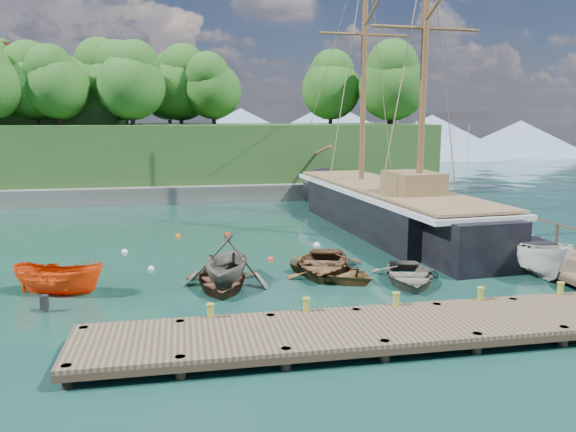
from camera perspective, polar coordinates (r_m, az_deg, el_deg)
The scene contains 26 objects.
ground at distance 23.12m, azimuth 1.50°, elevation -6.71°, with size 160.00×160.00×0.00m, color #173A30.
dock_near at distance 17.70m, azimuth 12.58°, elevation -10.83°, with size 20.00×3.20×1.10m.
dock_east at distance 33.50m, azimuth 18.43°, elevation -1.19°, with size 3.20×24.00×1.10m.
bollard_0 at distance 17.84m, azimuth -7.81°, elevation -12.00°, with size 0.26×0.26×0.45m, color olive.
bollard_1 at distance 18.21m, azimuth 1.85°, elevation -11.44°, with size 0.26×0.26×0.45m, color olive.
bollard_2 at distance 19.05m, azimuth 10.84°, elevation -10.62°, with size 0.26×0.26×0.45m, color olive.
bollard_3 at distance 20.31m, azimuth 18.85°, elevation -9.68°, with size 0.26×0.26×0.45m, color olive.
bollard_4 at distance 21.91m, azimuth 25.77°, elevation -8.71°, with size 0.26×0.26×0.45m, color olive.
rowboat_0 at distance 22.60m, azimuth -6.78°, elevation -7.18°, with size 2.93×4.10×0.85m, color brown.
rowboat_1 at distance 22.92m, azimuth -6.18°, elevation -6.92°, with size 3.52×4.08×2.15m, color #625E52.
rowboat_2 at distance 24.62m, azimuth 3.56°, elevation -5.68°, with size 3.34×4.68×0.97m, color #543721.
rowboat_3 at distance 23.61m, azimuth 12.13°, elevation -6.59°, with size 2.87×4.02×0.83m, color #696256.
rowboat_4 at distance 23.66m, azimuth 4.58°, elevation -6.35°, with size 2.82×3.95×0.82m, color brown.
motorboat_orange at distance 23.29m, azimuth -22.14°, elevation -7.35°, with size 1.36×3.62×1.40m, color #ED470D.
cabin_boat_white at distance 26.58m, azimuth 23.43°, elevation -5.32°, with size 1.83×4.87×1.88m, color silver.
schooner at distance 33.93m, azimuth 9.96°, elevation 0.48°, with size 6.51×27.46×20.10m.
mooring_buoy_0 at distance 25.72m, azimuth -13.72°, elevation -5.27°, with size 0.28×0.28×0.28m, color white.
mooring_buoy_1 at distance 27.16m, azimuth -6.56°, elevation -4.23°, with size 0.37×0.37×0.37m, color red.
mooring_buoy_2 at distance 26.58m, azimuth -1.73°, elevation -4.48°, with size 0.29×0.29×0.29m, color #E94017.
mooring_buoy_3 at distance 29.45m, azimuth 2.93°, elevation -3.05°, with size 0.37×0.37×0.37m, color silver.
mooring_buoy_4 at distance 32.21m, azimuth -11.07°, elevation -2.08°, with size 0.33×0.33×0.33m, color #F95C0E.
mooring_buoy_5 at distance 32.19m, azimuth -6.16°, elevation -1.96°, with size 0.33×0.33×0.33m, color red.
mooring_buoy_6 at distance 29.16m, azimuth -16.26°, elevation -3.57°, with size 0.32×0.32×0.32m, color white.
mooring_buoy_7 at distance 26.20m, azimuth 1.37°, elevation -4.69°, with size 0.36×0.36×0.36m, color #E74000.
headland at distance 53.62m, azimuth -19.74°, elevation 8.27°, with size 51.00×19.31×12.90m.
distant_ridge at distance 92.10m, azimuth -5.22°, elevation 8.58°, with size 117.00×40.00×10.00m.
Camera 1 is at (-4.74, -21.63, 6.67)m, focal length 35.00 mm.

